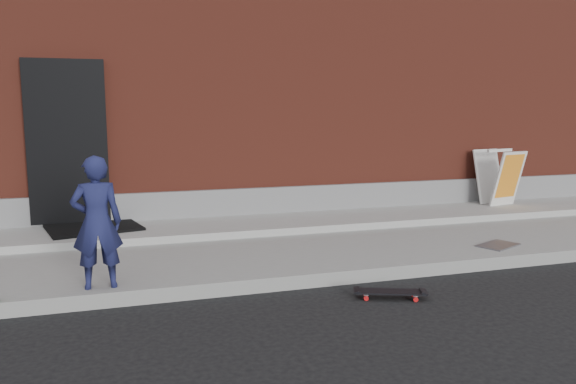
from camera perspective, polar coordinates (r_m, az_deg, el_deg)
name	(u,v)px	position (r m, az deg, el deg)	size (l,w,h in m)	color
ground	(318,288)	(5.98, 3.09, -9.67)	(80.00, 80.00, 0.00)	black
sidewalk	(278,247)	(7.33, -0.98, -5.62)	(20.00, 3.00, 0.15)	gray
apron	(261,224)	(8.15, -2.75, -3.28)	(20.00, 1.20, 0.10)	gray
building	(207,79)	(12.49, -8.20, 11.34)	(20.00, 8.10, 5.00)	maroon
child	(97,222)	(5.63, -18.85, -2.94)	(0.47, 0.31, 1.28)	#181C45
skateboard	(390,292)	(5.71, 10.33, -10.00)	(0.71, 0.41, 0.08)	red
pizza_sign	(499,177)	(10.09, 20.68, 1.45)	(0.69, 0.77, 0.94)	silver
doormat	(94,227)	(8.04, -19.14, -3.42)	(1.15, 0.93, 0.03)	black
utility_plate	(498,245)	(7.56, 20.55, -5.08)	(0.53, 0.34, 0.02)	#5D5C62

